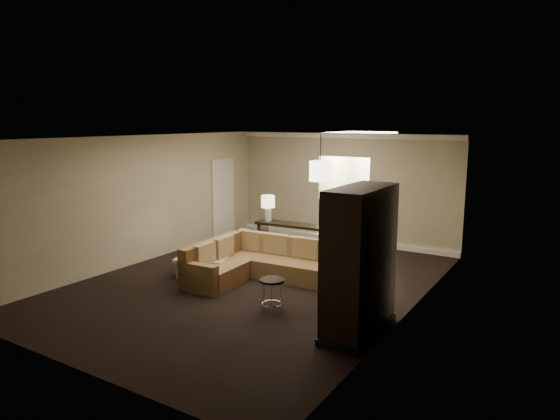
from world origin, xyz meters
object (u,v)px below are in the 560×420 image
Objects in this scene: sectional_sofa at (263,263)px; coffee_table at (205,264)px; person at (362,209)px; drink_table at (272,288)px; console_table at (298,238)px; armoire at (359,264)px.

coffee_table is at bearing -166.87° from sectional_sofa.
person is (1.61, 4.36, 0.63)m from coffee_table.
sectional_sofa is 1.63m from drink_table.
armoire is at bearing -51.49° from console_table.
coffee_table is 2.42× the size of drink_table.
sectional_sofa is 3.02m from armoire.
coffee_table is 2.41m from drink_table.
armoire reaches higher than sectional_sofa.
console_table is (-0.18, 1.71, 0.15)m from sectional_sofa.
console_table is 3.21m from drink_table.
sectional_sofa is at bearing -87.65° from console_table.
armoire is (2.78, -3.06, 0.58)m from console_table.
console_table reaches higher than coffee_table.
sectional_sofa reaches higher than drink_table.
sectional_sofa is at bearing 128.88° from drink_table.
person reaches higher than drink_table.
drink_table is at bearing -71.65° from console_table.
sectional_sofa is 1.32× the size of console_table.
person reaches higher than sectional_sofa.
person is (-0.61, 5.28, 0.46)m from drink_table.
drink_table is at bearing 88.67° from person.
sectional_sofa is 5.19× the size of drink_table.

